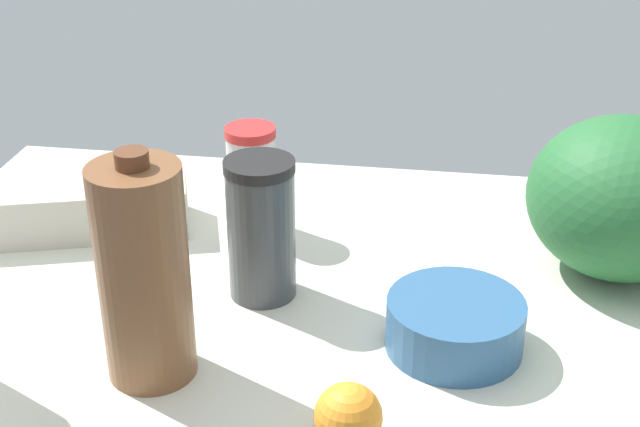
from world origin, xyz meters
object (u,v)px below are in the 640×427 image
(egg_carton, at_px, (79,207))
(orange_far_back, at_px, (348,417))
(watermelon, at_px, (623,197))
(shaker_bottle, at_px, (261,229))
(tumbler_cup, at_px, (252,179))
(mixing_bowl, at_px, (455,325))
(chocolate_milk_jug, at_px, (144,274))

(egg_carton, bearing_deg, orange_far_back, 121.23)
(watermelon, height_order, shaker_bottle, watermelon)
(egg_carton, bearing_deg, tumbler_cup, 172.88)
(egg_carton, bearing_deg, mixing_bowl, 141.83)
(watermelon, relative_size, chocolate_milk_jug, 0.93)
(shaker_bottle, distance_m, chocolate_milk_jug, 0.21)
(mixing_bowl, relative_size, orange_far_back, 2.31)
(egg_carton, bearing_deg, watermelon, 163.41)
(shaker_bottle, height_order, orange_far_back, shaker_bottle)
(orange_far_back, bearing_deg, egg_carton, -41.83)
(tumbler_cup, bearing_deg, orange_far_back, 113.89)
(shaker_bottle, bearing_deg, mixing_bowl, 161.27)
(tumbler_cup, bearing_deg, egg_carton, 9.81)
(tumbler_cup, height_order, egg_carton, tumbler_cup)
(tumbler_cup, xyz_separation_m, egg_carton, (0.25, 0.04, -0.04))
(mixing_bowl, height_order, chocolate_milk_jug, chocolate_milk_jug)
(shaker_bottle, bearing_deg, watermelon, -163.74)
(watermelon, distance_m, shaker_bottle, 0.48)
(shaker_bottle, height_order, egg_carton, shaker_bottle)
(mixing_bowl, bearing_deg, orange_far_back, 61.03)
(mixing_bowl, distance_m, watermelon, 0.32)
(watermelon, xyz_separation_m, orange_far_back, (0.32, 0.41, -0.07))
(shaker_bottle, relative_size, egg_carton, 0.60)
(watermelon, bearing_deg, mixing_bowl, 45.95)
(tumbler_cup, bearing_deg, chocolate_milk_jug, 83.82)
(mixing_bowl, bearing_deg, tumbler_cup, -40.63)
(chocolate_milk_jug, bearing_deg, watermelon, -150.10)
(watermelon, height_order, orange_far_back, watermelon)
(tumbler_cup, relative_size, shaker_bottle, 0.85)
(egg_carton, bearing_deg, shaker_bottle, 139.83)
(mixing_bowl, xyz_separation_m, watermelon, (-0.21, -0.22, 0.08))
(mixing_bowl, relative_size, chocolate_milk_jug, 0.60)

